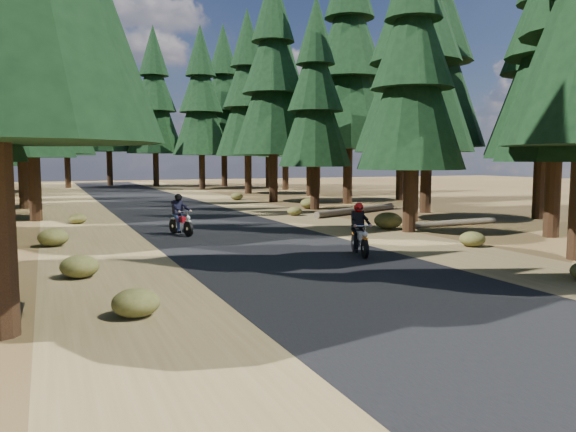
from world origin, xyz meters
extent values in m
plane|color=#4B381A|center=(0.00, 0.00, 0.00)|extent=(120.00, 120.00, 0.00)
cube|color=black|center=(0.00, 5.00, 0.01)|extent=(6.00, 100.00, 0.01)
cube|color=brown|center=(-4.60, 5.00, 0.00)|extent=(3.20, 100.00, 0.01)
cube|color=brown|center=(4.60, 5.00, 0.00)|extent=(3.20, 100.00, 0.01)
cylinder|color=black|center=(9.67, 1.47, 2.65)|extent=(0.51, 0.51, 5.29)
cone|color=black|center=(9.67, 1.47, 5.96)|extent=(4.50, 4.50, 6.62)
cylinder|color=black|center=(6.06, 4.48, 2.26)|extent=(0.48, 0.48, 4.52)
cone|color=black|center=(6.06, 4.48, 5.08)|extent=(3.84, 3.84, 5.65)
cone|color=black|center=(6.06, 4.48, 7.12)|extent=(2.94, 2.94, 4.07)
cylinder|color=black|center=(8.28, 7.39, 2.92)|extent=(0.53, 0.53, 5.84)
cone|color=black|center=(8.28, 7.39, 6.57)|extent=(4.96, 4.96, 7.30)
cylinder|color=black|center=(11.21, 10.34, 3.22)|extent=(0.56, 0.56, 6.43)
cone|color=black|center=(11.21, 10.34, 7.24)|extent=(5.47, 5.47, 8.04)
cone|color=black|center=(11.21, 10.34, 10.13)|extent=(4.18, 4.18, 5.79)
cylinder|color=black|center=(-6.35, 13.89, 2.86)|extent=(0.53, 0.53, 5.72)
cone|color=black|center=(-6.35, 13.89, 6.43)|extent=(4.86, 4.86, 7.15)
cone|color=black|center=(-6.35, 13.89, 9.01)|extent=(3.72, 3.72, 5.15)
cylinder|color=black|center=(6.98, 14.07, 2.25)|extent=(0.48, 0.48, 4.51)
cone|color=black|center=(6.98, 14.07, 5.07)|extent=(3.83, 3.83, 5.64)
cone|color=black|center=(6.98, 14.07, 7.10)|extent=(2.93, 2.93, 4.06)
cone|color=black|center=(6.98, 14.07, 9.13)|extent=(2.03, 2.03, 3.38)
cylinder|color=black|center=(10.48, 16.81, 3.24)|extent=(0.56, 0.56, 6.47)
cone|color=black|center=(10.48, 16.81, 7.28)|extent=(5.50, 5.50, 8.09)
cone|color=black|center=(10.48, 16.81, 10.19)|extent=(4.21, 4.21, 5.82)
cylinder|color=black|center=(-7.00, 20.76, 2.82)|extent=(0.53, 0.53, 5.64)
cone|color=black|center=(-7.00, 20.76, 6.34)|extent=(4.79, 4.79, 7.05)
cone|color=black|center=(-7.00, 20.76, 8.88)|extent=(3.67, 3.67, 5.08)
cylinder|color=black|center=(6.93, 19.74, 2.91)|extent=(0.53, 0.53, 5.83)
cone|color=black|center=(6.93, 19.74, 6.56)|extent=(4.95, 4.95, 7.29)
cone|color=black|center=(6.93, 19.74, 9.18)|extent=(3.79, 3.79, 5.25)
cone|color=black|center=(6.93, 19.74, 11.80)|extent=(2.62, 2.62, 4.37)
cylinder|color=black|center=(11.52, 24.15, 2.31)|extent=(0.48, 0.48, 4.61)
cone|color=black|center=(11.52, 24.15, 5.19)|extent=(3.92, 3.92, 5.77)
cone|color=black|center=(11.52, 24.15, 7.27)|extent=(3.00, 3.00, 4.15)
cone|color=black|center=(11.52, 24.15, 9.34)|extent=(2.08, 2.08, 3.46)
cylinder|color=black|center=(-8.12, 27.46, 2.21)|extent=(0.48, 0.48, 4.42)
cone|color=black|center=(-8.12, 27.46, 4.97)|extent=(3.76, 3.76, 5.52)
cone|color=black|center=(-8.12, 27.46, 6.96)|extent=(2.87, 2.87, 3.98)
cone|color=black|center=(-8.12, 27.46, 8.95)|extent=(1.99, 1.99, 3.31)
cylinder|color=black|center=(8.34, 28.41, 2.88)|extent=(0.53, 0.53, 5.76)
cone|color=black|center=(8.34, 28.41, 6.48)|extent=(4.90, 4.90, 7.21)
cone|color=black|center=(8.34, 28.41, 9.08)|extent=(3.75, 3.75, 5.19)
cone|color=black|center=(8.34, 28.41, 11.67)|extent=(2.59, 2.59, 4.32)
cylinder|color=black|center=(13.03, 32.09, 2.83)|extent=(0.53, 0.53, 5.66)
cone|color=black|center=(13.03, 32.09, 6.37)|extent=(4.81, 4.81, 7.07)
cone|color=black|center=(13.03, 32.09, 8.91)|extent=(3.68, 3.68, 5.09)
cone|color=black|center=(13.03, 32.09, 11.46)|extent=(2.55, 2.55, 4.24)
cylinder|color=black|center=(14.00, 6.00, 2.80)|extent=(0.52, 0.52, 5.60)
cone|color=black|center=(14.00, 6.00, 6.30)|extent=(4.76, 4.76, 7.00)
cone|color=black|center=(14.00, 6.00, 8.82)|extent=(3.64, 3.64, 5.04)
cylinder|color=black|center=(13.00, 26.00, 3.00)|extent=(0.54, 0.54, 6.00)
cone|color=black|center=(13.00, 26.00, 6.75)|extent=(5.10, 5.10, 7.50)
cone|color=black|center=(13.00, 26.00, 9.45)|extent=(3.90, 3.90, 5.40)
cone|color=black|center=(13.00, 26.00, 12.15)|extent=(2.70, 2.70, 4.50)
cylinder|color=black|center=(15.00, 18.00, 2.80)|extent=(0.52, 0.52, 5.60)
cone|color=black|center=(15.00, 18.00, 6.30)|extent=(4.76, 4.76, 7.00)
cone|color=black|center=(15.00, 18.00, 8.82)|extent=(3.64, 3.64, 5.04)
cone|color=black|center=(15.00, 18.00, 11.34)|extent=(2.52, 2.52, 4.20)
cylinder|color=black|center=(-7.00, 37.00, 3.20)|extent=(0.56, 0.56, 6.40)
cone|color=black|center=(-7.00, 37.00, 7.20)|extent=(5.44, 5.44, 8.00)
cone|color=black|center=(-7.00, 37.00, 10.08)|extent=(4.16, 4.16, 5.76)
cone|color=black|center=(-7.00, 37.00, 12.96)|extent=(2.88, 2.88, 4.80)
cylinder|color=black|center=(7.00, 37.00, 3.00)|extent=(0.54, 0.54, 6.00)
cone|color=black|center=(7.00, 37.00, 6.75)|extent=(5.10, 5.10, 7.50)
cone|color=black|center=(7.00, 37.00, 9.45)|extent=(3.90, 3.90, 5.40)
cone|color=black|center=(7.00, 37.00, 12.15)|extent=(2.70, 2.70, 4.50)
cylinder|color=black|center=(10.00, 40.00, 3.20)|extent=(0.56, 0.56, 6.40)
cone|color=black|center=(10.00, 40.00, 7.20)|extent=(5.44, 5.44, 8.00)
cone|color=black|center=(10.00, 40.00, 10.08)|extent=(4.16, 4.16, 5.76)
cone|color=black|center=(10.00, 40.00, 12.96)|extent=(2.88, 2.88, 4.80)
cylinder|color=black|center=(-4.00, 43.00, 3.00)|extent=(0.54, 0.54, 6.00)
cone|color=black|center=(-4.00, 43.00, 6.75)|extent=(5.10, 5.10, 7.50)
cone|color=black|center=(-4.00, 43.00, 9.45)|extent=(3.90, 3.90, 5.40)
cone|color=black|center=(-4.00, 43.00, 12.15)|extent=(2.70, 2.70, 4.50)
cylinder|color=black|center=(4.00, 43.00, 3.20)|extent=(0.56, 0.56, 6.40)
cone|color=black|center=(4.00, 43.00, 7.20)|extent=(5.44, 5.44, 8.00)
cone|color=black|center=(4.00, 43.00, 10.08)|extent=(4.16, 4.16, 5.76)
cone|color=black|center=(4.00, 43.00, 12.96)|extent=(2.88, 2.88, 4.80)
cylinder|color=black|center=(0.00, 46.00, 3.40)|extent=(0.57, 0.57, 6.80)
cone|color=black|center=(0.00, 46.00, 7.65)|extent=(5.78, 5.78, 8.50)
cone|color=black|center=(0.00, 46.00, 10.71)|extent=(4.42, 4.42, 6.12)
cone|color=black|center=(0.00, 46.00, 13.77)|extent=(3.06, 3.06, 5.10)
cylinder|color=black|center=(13.00, 36.00, 3.00)|extent=(0.54, 0.54, 6.00)
cone|color=black|center=(13.00, 36.00, 6.75)|extent=(5.10, 5.10, 7.50)
cone|color=black|center=(13.00, 36.00, 9.45)|extent=(3.90, 3.90, 5.40)
cone|color=black|center=(13.00, 36.00, 12.15)|extent=(2.70, 2.70, 4.50)
cylinder|color=#4C4233|center=(7.87, 11.25, 0.16)|extent=(5.83, 2.97, 0.32)
cylinder|color=#4C4233|center=(8.72, 5.36, 0.12)|extent=(4.51, 0.44, 0.24)
ellipsoid|color=#474C1E|center=(-4.79, 11.97, 0.21)|extent=(0.70, 0.70, 0.42)
ellipsoid|color=#474C1E|center=(5.88, 5.56, 0.32)|extent=(1.05, 1.05, 0.63)
ellipsoid|color=#474C1E|center=(-7.89, 17.89, 0.34)|extent=(1.15, 1.15, 0.69)
ellipsoid|color=#474C1E|center=(-4.64, -2.84, 0.24)|extent=(0.79, 0.79, 0.48)
ellipsoid|color=#474C1E|center=(5.77, 0.87, 0.23)|extent=(0.76, 0.76, 0.46)
ellipsoid|color=#474C1E|center=(4.69, 11.56, 0.21)|extent=(0.69, 0.69, 0.41)
ellipsoid|color=#474C1E|center=(6.90, 14.59, 0.28)|extent=(0.93, 0.93, 0.56)
ellipsoid|color=#474C1E|center=(-5.79, 5.96, 0.27)|extent=(0.89, 0.89, 0.54)
ellipsoid|color=#474C1E|center=(5.37, 22.19, 0.24)|extent=(0.80, 0.80, 0.48)
ellipsoid|color=#474C1E|center=(-5.32, 0.84, 0.25)|extent=(0.84, 0.84, 0.50)
cube|color=black|center=(1.85, 0.86, 0.97)|extent=(0.36, 0.27, 0.46)
sphere|color=#C60708|center=(1.85, 0.86, 1.31)|extent=(0.32, 0.32, 0.26)
cube|color=black|center=(-1.71, 6.87, 0.97)|extent=(0.36, 0.27, 0.46)
sphere|color=black|center=(-1.71, 6.87, 1.31)|extent=(0.32, 0.32, 0.26)
camera|label=1|loc=(-5.95, -12.23, 2.61)|focal=35.00mm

